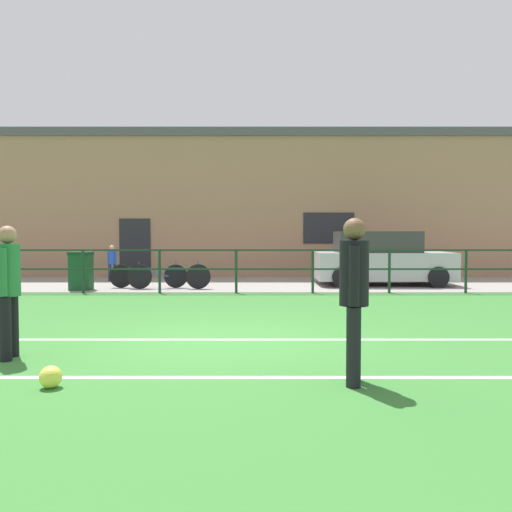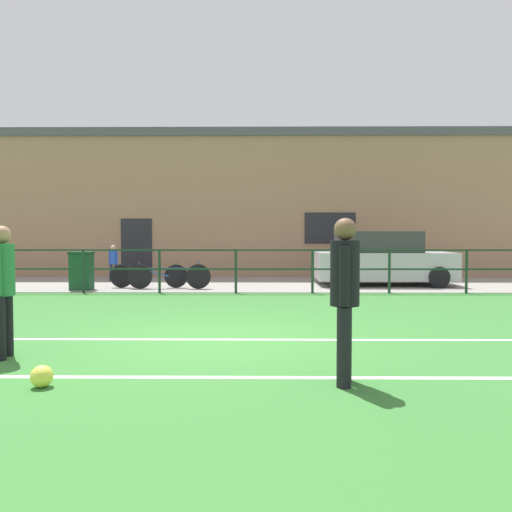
{
  "view_description": "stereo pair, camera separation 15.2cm",
  "coord_description": "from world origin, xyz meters",
  "px_view_note": "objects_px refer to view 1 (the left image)",
  "views": [
    {
      "loc": [
        0.52,
        -7.67,
        1.53
      ],
      "look_at": [
        0.55,
        3.99,
        1.06
      ],
      "focal_mm": 36.89,
      "sensor_mm": 36.0,
      "label": 1
    },
    {
      "loc": [
        0.67,
        -7.67,
        1.53
      ],
      "look_at": [
        0.55,
        3.99,
        1.06
      ],
      "focal_mm": 36.89,
      "sensor_mm": 36.0,
      "label": 2
    }
  ],
  "objects_px": {
    "player_striker": "(7,284)",
    "bicycle_parked_2": "(147,276)",
    "soccer_ball_match": "(49,377)",
    "spectator_child": "(111,261)",
    "parked_car_red": "(380,260)",
    "bicycle_parked_0": "(167,276)",
    "player_goalkeeper": "(353,290)",
    "trash_bin_0": "(79,271)"
  },
  "relations": [
    {
      "from": "player_striker",
      "to": "bicycle_parked_2",
      "type": "bearing_deg",
      "value": -5.49
    },
    {
      "from": "soccer_ball_match",
      "to": "spectator_child",
      "type": "height_order",
      "value": "spectator_child"
    },
    {
      "from": "spectator_child",
      "to": "parked_car_red",
      "type": "bearing_deg",
      "value": -176.24
    },
    {
      "from": "bicycle_parked_0",
      "to": "player_goalkeeper",
      "type": "bearing_deg",
      "value": -69.58
    },
    {
      "from": "bicycle_parked_2",
      "to": "bicycle_parked_0",
      "type": "bearing_deg",
      "value": -26.27
    },
    {
      "from": "player_goalkeeper",
      "to": "spectator_child",
      "type": "height_order",
      "value": "player_goalkeeper"
    },
    {
      "from": "bicycle_parked_0",
      "to": "bicycle_parked_2",
      "type": "height_order",
      "value": "bicycle_parked_0"
    },
    {
      "from": "bicycle_parked_2",
      "to": "parked_car_red",
      "type": "bearing_deg",
      "value": 7.49
    },
    {
      "from": "player_goalkeeper",
      "to": "soccer_ball_match",
      "type": "distance_m",
      "value": 3.18
    },
    {
      "from": "spectator_child",
      "to": "trash_bin_0",
      "type": "distance_m",
      "value": 2.65
    },
    {
      "from": "spectator_child",
      "to": "bicycle_parked_0",
      "type": "height_order",
      "value": "spectator_child"
    },
    {
      "from": "soccer_ball_match",
      "to": "bicycle_parked_0",
      "type": "relative_size",
      "value": 0.1
    },
    {
      "from": "bicycle_parked_0",
      "to": "trash_bin_0",
      "type": "height_order",
      "value": "trash_bin_0"
    },
    {
      "from": "parked_car_red",
      "to": "bicycle_parked_2",
      "type": "bearing_deg",
      "value": -172.51
    },
    {
      "from": "bicycle_parked_2",
      "to": "trash_bin_0",
      "type": "relative_size",
      "value": 2.13
    },
    {
      "from": "player_goalkeeper",
      "to": "bicycle_parked_0",
      "type": "xyz_separation_m",
      "value": [
        -3.43,
        9.22,
        -0.59
      ]
    },
    {
      "from": "trash_bin_0",
      "to": "spectator_child",
      "type": "bearing_deg",
      "value": 87.27
    },
    {
      "from": "spectator_child",
      "to": "parked_car_red",
      "type": "distance_m",
      "value": 8.52
    },
    {
      "from": "player_striker",
      "to": "spectator_child",
      "type": "xyz_separation_m",
      "value": [
        -1.61,
        10.53,
        -0.25
      ]
    },
    {
      "from": "player_goalkeeper",
      "to": "parked_car_red",
      "type": "bearing_deg",
      "value": -4.31
    },
    {
      "from": "player_striker",
      "to": "bicycle_parked_0",
      "type": "bearing_deg",
      "value": -9.93
    },
    {
      "from": "bicycle_parked_2",
      "to": "trash_bin_0",
      "type": "height_order",
      "value": "trash_bin_0"
    },
    {
      "from": "trash_bin_0",
      "to": "player_striker",
      "type": "bearing_deg",
      "value": -77.56
    },
    {
      "from": "soccer_ball_match",
      "to": "trash_bin_0",
      "type": "distance_m",
      "value": 9.54
    },
    {
      "from": "bicycle_parked_0",
      "to": "bicycle_parked_2",
      "type": "bearing_deg",
      "value": 153.73
    },
    {
      "from": "bicycle_parked_0",
      "to": "spectator_child",
      "type": "bearing_deg",
      "value": 132.87
    },
    {
      "from": "player_striker",
      "to": "soccer_ball_match",
      "type": "height_order",
      "value": "player_striker"
    },
    {
      "from": "player_striker",
      "to": "bicycle_parked_2",
      "type": "height_order",
      "value": "player_striker"
    },
    {
      "from": "parked_car_red",
      "to": "bicycle_parked_0",
      "type": "bearing_deg",
      "value": -168.96
    },
    {
      "from": "player_goalkeeper",
      "to": "trash_bin_0",
      "type": "height_order",
      "value": "player_goalkeeper"
    },
    {
      "from": "trash_bin_0",
      "to": "player_goalkeeper",
      "type": "bearing_deg",
      "value": -57.18
    },
    {
      "from": "spectator_child",
      "to": "player_striker",
      "type": "bearing_deg",
      "value": 110.53
    },
    {
      "from": "soccer_ball_match",
      "to": "parked_car_red",
      "type": "xyz_separation_m",
      "value": [
        5.83,
        10.58,
        0.67
      ]
    },
    {
      "from": "soccer_ball_match",
      "to": "player_goalkeeper",
      "type": "bearing_deg",
      "value": 2.95
    },
    {
      "from": "spectator_child",
      "to": "bicycle_parked_2",
      "type": "distance_m",
      "value": 2.65
    },
    {
      "from": "spectator_child",
      "to": "bicycle_parked_0",
      "type": "bearing_deg",
      "value": 144.69
    },
    {
      "from": "player_goalkeeper",
      "to": "trash_bin_0",
      "type": "xyz_separation_m",
      "value": [
        -5.79,
        8.97,
        -0.42
      ]
    },
    {
      "from": "spectator_child",
      "to": "bicycle_parked_2",
      "type": "height_order",
      "value": "spectator_child"
    },
    {
      "from": "player_striker",
      "to": "soccer_ball_match",
      "type": "distance_m",
      "value": 1.79
    },
    {
      "from": "player_striker",
      "to": "parked_car_red",
      "type": "distance_m",
      "value": 11.57
    },
    {
      "from": "bicycle_parked_2",
      "to": "player_striker",
      "type": "bearing_deg",
      "value": -89.9
    },
    {
      "from": "player_goalkeeper",
      "to": "bicycle_parked_2",
      "type": "xyz_separation_m",
      "value": [
        -4.06,
        9.53,
        -0.6
      ]
    }
  ]
}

